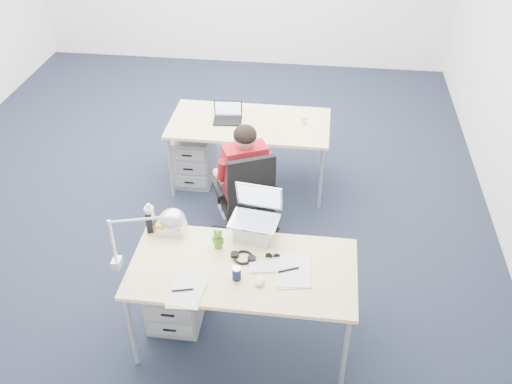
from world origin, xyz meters
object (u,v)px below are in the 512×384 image
desk_near (243,272)px  can_koozie (237,273)px  drawer_pedestal_far (194,156)px  book_stack (171,226)px  cordless_phone (149,223)px  drawer_pedestal_near (176,291)px  office_chair (246,216)px  water_bottle (150,217)px  bear_figurine (218,238)px  computer_mouse (260,281)px  desk_lamp (136,238)px  sunglasses (273,256)px  seated_person (241,177)px  desk_far (249,126)px  far_cup (303,120)px  headphones (243,257)px  dark_laptop (227,112)px  silver_laptop (254,216)px  wireless_keyboard (269,267)px

desk_near → can_koozie: (-0.02, -0.12, 0.10)m
drawer_pedestal_far → book_stack: size_ratio=2.61×
cordless_phone → drawer_pedestal_near: bearing=-52.4°
office_chair → cordless_phone: size_ratio=5.97×
water_bottle → bear_figurine: size_ratio=1.48×
desk_near → computer_mouse: size_ratio=14.94×
water_bottle → desk_lamp: desk_lamp is taller
cordless_phone → sunglasses: 0.97m
desk_near → book_stack: bearing=151.6°
seated_person → book_stack: size_ratio=5.68×
drawer_pedestal_far → desk_lamp: 2.31m
drawer_pedestal_far → computer_mouse: computer_mouse is taller
desk_far → computer_mouse: bearing=-80.4°
seated_person → desk_lamp: desk_lamp is taller
book_stack → far_cup: book_stack is taller
seated_person → can_koozie: (0.18, -1.40, 0.18)m
sunglasses → drawer_pedestal_far: bearing=115.4°
computer_mouse → can_koozie: (-0.16, 0.02, 0.03)m
can_koozie → drawer_pedestal_near: bearing=153.5°
desk_far → cordless_phone: (-0.51, -1.79, 0.13)m
computer_mouse → sunglasses: size_ratio=1.00×
water_bottle → far_cup: 2.08m
drawer_pedestal_far → water_bottle: size_ratio=2.30×
bear_figurine → computer_mouse: bearing=-59.2°
headphones → drawer_pedestal_near: bearing=-174.0°
can_koozie → water_bottle: 0.85m
office_chair → dark_laptop: (-0.31, 0.94, 0.54)m
desk_near → dark_laptop: 2.11m
cordless_phone → dark_laptop: bearing=64.5°
silver_laptop → cordless_phone: 0.80m
can_koozie → desk_lamp: desk_lamp is taller
office_chair → bear_figurine: bearing=-118.6°
desk_near → office_chair: bearing=97.3°
water_bottle → book_stack: bearing=-0.3°
drawer_pedestal_near → far_cup: (0.85, 1.97, 0.50)m
silver_laptop → desk_near: bearing=-88.4°
computer_mouse → headphones: computer_mouse is taller
desk_far → cordless_phone: bearing=-106.0°
desk_near → sunglasses: sunglasses is taller
wireless_keyboard → bear_figurine: (-0.39, 0.17, 0.07)m
seated_person → wireless_keyboard: bearing=-98.4°
water_bottle → desk_far: bearing=73.7°
silver_laptop → desk_far: bearing=106.5°
silver_laptop → sunglasses: silver_laptop is taller
office_chair → sunglasses: size_ratio=9.50×
office_chair → dark_laptop: office_chair is taller
drawer_pedestal_far → desk_far: bearing=-0.1°
office_chair → can_koozie: office_chair is taller
wireless_keyboard → water_bottle: water_bottle is taller
desk_far → seated_person: seated_person is taller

